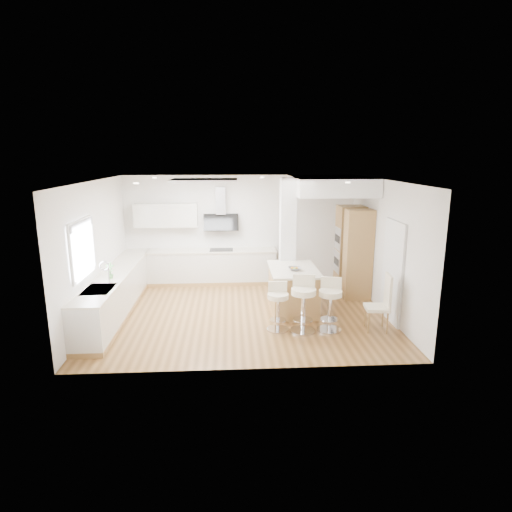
{
  "coord_description": "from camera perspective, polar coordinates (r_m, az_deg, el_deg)",
  "views": [
    {
      "loc": [
        -0.26,
        -8.66,
        3.3
      ],
      "look_at": [
        0.29,
        0.4,
        1.15
      ],
      "focal_mm": 30.0,
      "sensor_mm": 36.0,
      "label": 1
    }
  ],
  "objects": [
    {
      "name": "bar_stool_a",
      "position": [
        8.23,
        2.94,
        -6.4
      ],
      "size": [
        0.44,
        0.44,
        0.93
      ],
      "rotation": [
        0.0,
        0.0,
        -0.04
      ],
      "color": "silver",
      "rests_on": "ground"
    },
    {
      "name": "bar_stool_b",
      "position": [
        8.18,
        6.34,
        -5.95
      ],
      "size": [
        0.57,
        0.57,
        1.09
      ],
      "rotation": [
        0.0,
        0.0,
        -0.19
      ],
      "color": "silver",
      "rests_on": "ground"
    },
    {
      "name": "wall_back",
      "position": [
        11.33,
        -2.11,
        3.66
      ],
      "size": [
        6.0,
        0.04,
        2.8
      ],
      "primitive_type": "cube",
      "color": "white",
      "rests_on": "ground"
    },
    {
      "name": "peninsula",
      "position": [
        9.32,
        4.95,
        -4.39
      ],
      "size": [
        1.02,
        1.54,
        1.0
      ],
      "rotation": [
        0.0,
        0.0,
        0.0
      ],
      "color": "#AA8149",
      "rests_on": "ground"
    },
    {
      "name": "ceiling",
      "position": [
        9.27,
        -1.65,
        -7.53
      ],
      "size": [
        6.0,
        5.0,
        0.02
      ],
      "primitive_type": "cube",
      "color": "white",
      "rests_on": "ground"
    },
    {
      "name": "counter_back",
      "position": [
        11.21,
        -6.73,
        -0.2
      ],
      "size": [
        3.62,
        0.63,
        2.5
      ],
      "color": "#AA8149",
      "rests_on": "ground"
    },
    {
      "name": "pillar",
      "position": [
        9.88,
        4.21,
        2.21
      ],
      "size": [
        0.35,
        0.35,
        2.8
      ],
      "color": "white",
      "rests_on": "ground"
    },
    {
      "name": "window_left",
      "position": [
        8.37,
        -22.19,
        1.27
      ],
      "size": [
        0.06,
        1.28,
        1.07
      ],
      "color": "white",
      "rests_on": "ground"
    },
    {
      "name": "doorway_right",
      "position": [
        8.99,
        17.77,
        -2.16
      ],
      "size": [
        0.05,
        1.0,
        2.1
      ],
      "color": "#493F39",
      "rests_on": "ground"
    },
    {
      "name": "oven_column",
      "position": [
        10.56,
        12.76,
        0.68
      ],
      "size": [
        0.63,
        1.21,
        2.1
      ],
      "color": "#AA8149",
      "rests_on": "ground"
    },
    {
      "name": "wall_right",
      "position": [
        9.45,
        16.79,
        1.15
      ],
      "size": [
        0.04,
        5.0,
        2.8
      ],
      "primitive_type": "cube",
      "color": "white",
      "rests_on": "ground"
    },
    {
      "name": "ground",
      "position": [
        9.27,
        -1.65,
        -7.53
      ],
      "size": [
        6.0,
        6.0,
        0.0
      ],
      "primitive_type": "plane",
      "color": "olive",
      "rests_on": "ground"
    },
    {
      "name": "bar_stool_c",
      "position": [
        8.31,
        9.86,
        -6.04
      ],
      "size": [
        0.57,
        0.57,
        1.02
      ],
      "rotation": [
        0.0,
        0.0,
        -0.27
      ],
      "color": "silver",
      "rests_on": "ground"
    },
    {
      "name": "soffit",
      "position": [
        10.36,
        9.83,
        9.26
      ],
      "size": [
        1.78,
        2.2,
        0.4
      ],
      "color": "white",
      "rests_on": "ground"
    },
    {
      "name": "counter_left",
      "position": [
        9.65,
        -18.01,
        -4.48
      ],
      "size": [
        0.63,
        4.5,
        1.35
      ],
      "color": "#AA8149",
      "rests_on": "ground"
    },
    {
      "name": "dining_chair",
      "position": [
        8.52,
        16.5,
        -5.74
      ],
      "size": [
        0.48,
        0.48,
        1.12
      ],
      "rotation": [
        0.0,
        0.0,
        -0.11
      ],
      "color": "#F2E6C5",
      "rests_on": "ground"
    },
    {
      "name": "wall_left",
      "position": [
        9.28,
        -20.56,
        0.65
      ],
      "size": [
        0.04,
        5.0,
        2.8
      ],
      "primitive_type": "cube",
      "color": "white",
      "rests_on": "ground"
    },
    {
      "name": "skylight",
      "position": [
        9.29,
        -6.85,
        9.96
      ],
      "size": [
        4.1,
        2.1,
        0.06
      ],
      "color": "white",
      "rests_on": "ground"
    }
  ]
}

